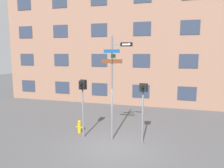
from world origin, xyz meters
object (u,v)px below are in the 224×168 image
at_px(pedestrian_signal_left, 83,93).
at_px(pedestrian_signal_right, 143,98).
at_px(street_sign_pole, 113,80).
at_px(fire_hydrant, 79,127).

bearing_deg(pedestrian_signal_left, pedestrian_signal_right, 1.26).
distance_m(street_sign_pole, pedestrian_signal_right, 1.60).
relative_size(street_sign_pole, pedestrian_signal_right, 1.76).
relative_size(street_sign_pole, fire_hydrant, 7.23).
height_order(pedestrian_signal_right, fire_hydrant, pedestrian_signal_right).
bearing_deg(pedestrian_signal_right, street_sign_pole, 178.38).
relative_size(pedestrian_signal_right, fire_hydrant, 4.10).
height_order(pedestrian_signal_left, fire_hydrant, pedestrian_signal_left).
distance_m(pedestrian_signal_left, pedestrian_signal_right, 2.94).
xyz_separation_m(pedestrian_signal_right, fire_hydrant, (-3.38, 0.45, -1.85)).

